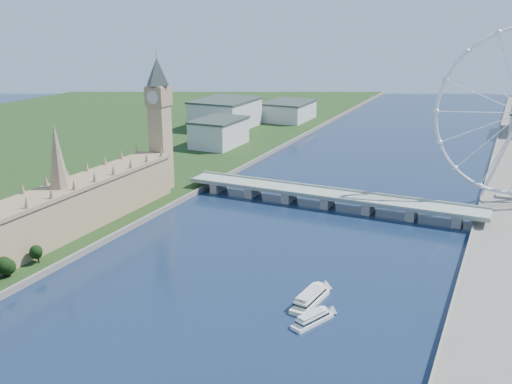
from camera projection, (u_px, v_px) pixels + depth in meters
The scene contains 6 objects.
parliament_range at pixel (63, 211), 348.29m from camera, with size 24.00×200.00×70.00m.
big_ben at pixel (159, 107), 427.46m from camera, with size 20.02×20.02×110.00m.
westminster_bridge at pixel (328, 197), 413.10m from camera, with size 220.00×22.00×9.50m.
city_skyline at pixel (437, 126), 619.53m from camera, with size 505.00×280.00×32.00m.
tour_boat_near at pixel (310, 304), 274.76m from camera, with size 8.18×31.90×7.07m, color silver, non-canonical shape.
tour_boat_far at pixel (312, 323), 257.40m from camera, with size 6.44×25.44×5.58m, color silver, non-canonical shape.
Camera 1 is at (117.54, -78.83, 133.48)m, focal length 40.00 mm.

